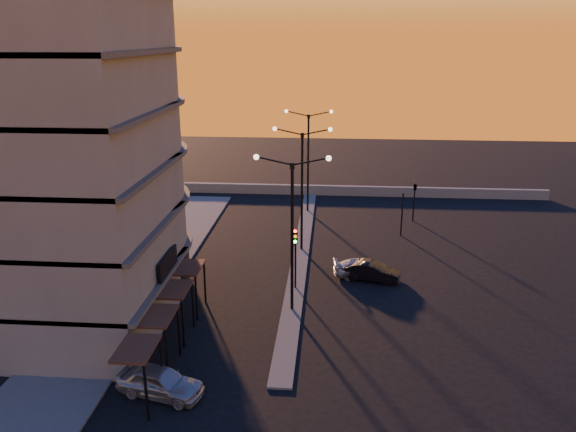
# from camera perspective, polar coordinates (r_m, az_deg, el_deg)

# --- Properties ---
(ground) EXTENTS (120.00, 120.00, 0.00)m
(ground) POSITION_cam_1_polar(r_m,az_deg,el_deg) (34.22, 0.40, -9.56)
(ground) COLOR black
(ground) RESTS_ON ground
(sidewalk_west) EXTENTS (5.00, 40.00, 0.12)m
(sidewalk_west) POSITION_cam_1_polar(r_m,az_deg,el_deg) (39.80, -14.50, -5.98)
(sidewalk_west) COLOR #4E4E4B
(sidewalk_west) RESTS_ON ground
(median) EXTENTS (1.20, 36.00, 0.12)m
(median) POSITION_cam_1_polar(r_m,az_deg,el_deg) (43.31, 1.38, -3.41)
(median) COLOR #4E4E4B
(median) RESTS_ON ground
(parapet) EXTENTS (44.00, 0.50, 1.00)m
(parapet) POSITION_cam_1_polar(r_m,az_deg,el_deg) (58.34, 4.25, 2.62)
(parapet) COLOR slate
(parapet) RESTS_ON ground
(building) EXTENTS (14.35, 17.08, 25.00)m
(building) POSITION_cam_1_polar(r_m,az_deg,el_deg) (34.61, -23.73, 10.00)
(building) COLOR slate
(building) RESTS_ON ground
(streetlamp_near) EXTENTS (4.32, 0.32, 9.51)m
(streetlamp_near) POSITION_cam_1_polar(r_m,az_deg,el_deg) (32.04, 0.43, -0.64)
(streetlamp_near) COLOR black
(streetlamp_near) RESTS_ON ground
(streetlamp_mid) EXTENTS (4.32, 0.32, 9.51)m
(streetlamp_mid) POSITION_cam_1_polar(r_m,az_deg,el_deg) (41.63, 1.43, 3.71)
(streetlamp_mid) COLOR black
(streetlamp_mid) RESTS_ON ground
(streetlamp_far) EXTENTS (4.32, 0.32, 9.51)m
(streetlamp_far) POSITION_cam_1_polar(r_m,az_deg,el_deg) (51.37, 2.07, 6.41)
(streetlamp_far) COLOR black
(streetlamp_far) RESTS_ON ground
(traffic_light_main) EXTENTS (0.28, 0.44, 4.25)m
(traffic_light_main) POSITION_cam_1_polar(r_m,az_deg,el_deg) (35.65, 0.75, -3.31)
(traffic_light_main) COLOR black
(traffic_light_main) RESTS_ON ground
(signal_east_a) EXTENTS (0.13, 0.16, 3.60)m
(signal_east_a) POSITION_cam_1_polar(r_m,az_deg,el_deg) (46.77, 11.51, 0.28)
(signal_east_a) COLOR black
(signal_east_a) RESTS_ON ground
(signal_east_b) EXTENTS (0.42, 1.99, 3.60)m
(signal_east_b) POSITION_cam_1_polar(r_m,az_deg,el_deg) (50.47, 12.78, 2.86)
(signal_east_b) COLOR black
(signal_east_b) RESTS_ON ground
(car_hatchback) EXTENTS (4.32, 2.56, 1.38)m
(car_hatchback) POSITION_cam_1_polar(r_m,az_deg,el_deg) (27.33, -12.85, -16.10)
(car_hatchback) COLOR #A0A1A7
(car_hatchback) RESTS_ON ground
(car_sedan) EXTENTS (4.06, 2.13, 1.27)m
(car_sedan) POSITION_cam_1_polar(r_m,az_deg,el_deg) (38.38, 8.45, -5.55)
(car_sedan) COLOR black
(car_sedan) RESTS_ON ground
(car_wagon) EXTENTS (4.24, 2.16, 1.18)m
(car_wagon) POSITION_cam_1_polar(r_m,az_deg,el_deg) (38.89, 7.66, -5.27)
(car_wagon) COLOR #A2A5AA
(car_wagon) RESTS_ON ground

